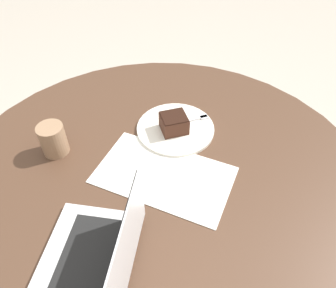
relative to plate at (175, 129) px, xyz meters
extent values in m
plane|color=#B7AD9E|center=(-0.11, 0.20, -0.75)|extent=(12.00, 12.00, 0.00)
cylinder|color=#4C3323|center=(-0.11, 0.20, -0.74)|extent=(0.46, 0.46, 0.02)
cylinder|color=#4C3323|center=(-0.11, 0.20, -0.38)|extent=(0.13, 0.13, 0.69)
cylinder|color=#4C3323|center=(-0.11, 0.20, -0.02)|extent=(1.32, 1.32, 0.03)
cube|color=white|center=(-0.11, 0.18, 0.00)|extent=(0.46, 0.35, 0.00)
cylinder|color=silver|center=(0.00, 0.00, 0.00)|extent=(0.27, 0.27, 0.01)
cube|color=#472619|center=(0.00, 0.01, 0.03)|extent=(0.11, 0.11, 0.06)
cube|color=black|center=(0.00, 0.01, 0.06)|extent=(0.11, 0.11, 0.00)
cube|color=silver|center=(-0.01, -0.04, 0.01)|extent=(0.09, 0.15, 0.00)
cube|color=silver|center=(-0.04, -0.11, 0.01)|extent=(0.04, 0.04, 0.00)
cylinder|color=#997556|center=(0.22, 0.33, 0.05)|extent=(0.08, 0.08, 0.10)
cube|color=silver|center=(-0.16, 0.53, 0.00)|extent=(0.36, 0.40, 0.02)
cube|color=black|center=(-0.16, 0.53, 0.01)|extent=(0.25, 0.30, 0.00)
cube|color=silver|center=(-0.25, 0.47, 0.11)|extent=(0.18, 0.29, 0.20)
cube|color=black|center=(-0.25, 0.47, 0.11)|extent=(0.17, 0.27, 0.18)
camera|label=1|loc=(-0.53, 0.65, 0.76)|focal=35.00mm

